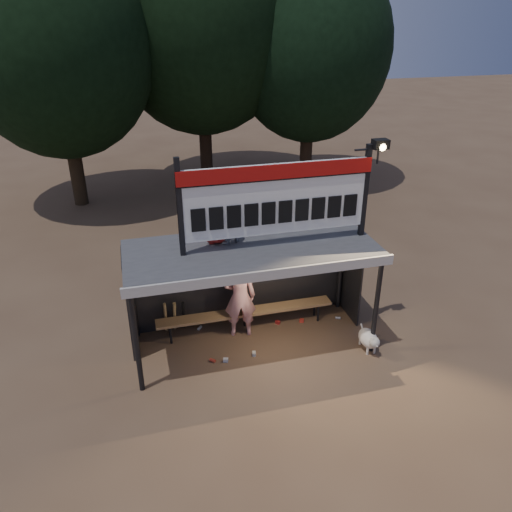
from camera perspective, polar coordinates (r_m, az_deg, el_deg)
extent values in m
plane|color=#503928|center=(11.06, -0.48, -9.87)|extent=(80.00, 80.00, 0.00)
imported|color=white|center=(10.82, -1.85, -4.69)|extent=(0.75, 0.55, 1.91)
imported|color=gray|center=(9.86, -3.35, 4.13)|extent=(0.59, 0.53, 0.98)
imported|color=red|center=(9.88, -4.73, 4.25)|extent=(0.52, 0.36, 1.02)
cube|color=#3C3C3E|center=(9.89, -0.53, 0.73)|extent=(5.00, 2.00, 0.12)
cube|color=beige|center=(9.03, 1.07, -2.22)|extent=(5.10, 0.06, 0.20)
cylinder|color=black|center=(9.47, -13.52, -9.57)|extent=(0.10, 0.10, 2.20)
cylinder|color=black|center=(10.52, 13.59, -5.60)|extent=(0.10, 0.10, 2.20)
cylinder|color=black|center=(10.99, -13.95, -4.15)|extent=(0.10, 0.10, 2.20)
cylinder|color=black|center=(11.90, 9.67, -1.20)|extent=(0.10, 0.10, 2.20)
cube|color=black|center=(11.28, -1.76, -2.43)|extent=(5.00, 0.04, 2.20)
cube|color=black|center=(10.64, -14.40, -5.28)|extent=(0.04, 1.00, 2.20)
cube|color=black|center=(11.62, 10.91, -2.02)|extent=(0.04, 1.00, 2.20)
cylinder|color=black|center=(10.81, -1.84, 2.44)|extent=(5.00, 0.06, 0.06)
cube|color=black|center=(9.27, -8.70, 5.42)|extent=(0.10, 0.10, 1.90)
cube|color=black|center=(10.29, 12.34, 7.25)|extent=(0.10, 0.10, 1.90)
cube|color=white|center=(9.62, 2.35, 6.49)|extent=(3.80, 0.08, 1.40)
cube|color=#B6100D|center=(9.39, 2.50, 9.60)|extent=(3.80, 0.04, 0.28)
cube|color=black|center=(9.43, 2.50, 8.72)|extent=(3.80, 0.02, 0.03)
cube|color=black|center=(9.35, -6.61, 4.09)|extent=(0.27, 0.03, 0.45)
cube|color=black|center=(9.40, -4.56, 4.31)|extent=(0.27, 0.03, 0.45)
cube|color=black|center=(9.46, -2.53, 4.51)|extent=(0.27, 0.03, 0.45)
cube|color=black|center=(9.53, -0.53, 4.71)|extent=(0.27, 0.03, 0.45)
cube|color=black|center=(9.62, 1.44, 4.90)|extent=(0.27, 0.03, 0.45)
cube|color=black|center=(9.71, 3.37, 5.09)|extent=(0.27, 0.03, 0.45)
cube|color=black|center=(9.82, 5.27, 5.26)|extent=(0.27, 0.03, 0.45)
cube|color=black|center=(9.93, 7.13, 5.42)|extent=(0.27, 0.03, 0.45)
cube|color=black|center=(10.06, 8.94, 5.58)|extent=(0.27, 0.03, 0.45)
cube|color=black|center=(10.19, 10.71, 5.72)|extent=(0.27, 0.03, 0.45)
cylinder|color=black|center=(10.03, 12.55, 11.81)|extent=(0.50, 0.04, 0.04)
cylinder|color=black|center=(10.18, 13.75, 11.03)|extent=(0.04, 0.04, 0.30)
cube|color=black|center=(10.07, 14.04, 12.32)|extent=(0.30, 0.22, 0.18)
sphere|color=#FFD88C|center=(10.01, 14.25, 11.96)|extent=(0.14, 0.14, 0.14)
cube|color=olive|center=(11.24, -1.19, -6.41)|extent=(4.00, 0.35, 0.06)
cylinder|color=black|center=(11.07, -9.71, -8.85)|extent=(0.05, 0.05, 0.45)
cylinder|color=black|center=(11.26, -9.84, -8.16)|extent=(0.05, 0.05, 0.45)
cylinder|color=black|center=(11.27, -1.03, -7.69)|extent=(0.05, 0.05, 0.45)
cylinder|color=black|center=(11.46, -1.32, -7.04)|extent=(0.05, 0.05, 0.45)
cylinder|color=black|center=(11.72, 7.12, -6.44)|extent=(0.05, 0.05, 0.45)
cylinder|color=black|center=(11.90, 6.70, -5.84)|extent=(0.05, 0.05, 0.45)
cylinder|color=#312316|center=(19.30, -20.09, 10.88)|extent=(0.50, 0.50, 3.74)
ellipsoid|color=black|center=(18.75, -21.94, 21.64)|extent=(6.46, 6.46, 7.48)
cylinder|color=black|center=(20.86, -5.83, 14.03)|extent=(0.50, 0.50, 4.18)
ellipsoid|color=black|center=(20.38, -6.41, 25.31)|extent=(7.22, 7.22, 8.36)
cylinder|color=#322216|center=(20.99, 5.80, 13.19)|extent=(0.50, 0.50, 3.52)
ellipsoid|color=black|center=(20.48, 6.27, 22.59)|extent=(6.08, 6.08, 7.04)
ellipsoid|color=#F0E3D0|center=(10.99, 12.68, -9.15)|extent=(0.36, 0.58, 0.36)
sphere|color=beige|center=(10.74, 13.39, -9.58)|extent=(0.22, 0.22, 0.22)
cone|color=beige|center=(10.68, 13.63, -9.97)|extent=(0.10, 0.10, 0.10)
cone|color=beige|center=(10.65, 13.26, -9.26)|extent=(0.06, 0.06, 0.07)
cone|color=beige|center=(10.69, 13.74, -9.16)|extent=(0.06, 0.06, 0.07)
cylinder|color=silver|center=(10.94, 12.63, -10.51)|extent=(0.05, 0.05, 0.18)
cylinder|color=beige|center=(11.00, 13.38, -10.35)|extent=(0.05, 0.05, 0.18)
cylinder|color=beige|center=(11.19, 11.81, -9.46)|extent=(0.05, 0.05, 0.18)
cylinder|color=white|center=(11.26, 12.55, -9.32)|extent=(0.05, 0.05, 0.18)
cylinder|color=white|center=(11.17, 12.03, -8.01)|extent=(0.04, 0.16, 0.14)
cylinder|color=#9B7948|center=(11.27, -10.29, -6.91)|extent=(0.07, 0.27, 0.84)
cylinder|color=#9B7B48|center=(11.28, -9.28, -6.79)|extent=(0.08, 0.30, 0.83)
cylinder|color=black|center=(11.30, -8.27, -6.66)|extent=(0.09, 0.33, 0.83)
cube|color=#B52B1F|center=(11.74, 5.24, -7.35)|extent=(0.12, 0.11, 0.08)
cylinder|color=silver|center=(11.95, 9.34, -6.99)|extent=(0.14, 0.11, 0.07)
cube|color=beige|center=(10.68, -0.22, -11.10)|extent=(0.09, 0.11, 0.08)
cylinder|color=#AB2D1D|center=(10.56, -4.99, -11.79)|extent=(0.13, 0.13, 0.07)
cube|color=#B2B2B7|center=(10.54, -3.49, -11.78)|extent=(0.12, 0.10, 0.08)
cylinder|color=beige|center=(11.53, -6.45, -8.16)|extent=(0.12, 0.14, 0.07)
cube|color=#AF211E|center=(11.64, 2.50, -7.57)|extent=(0.11, 0.12, 0.08)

